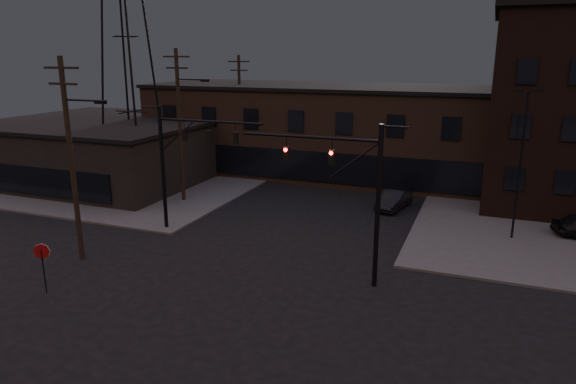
% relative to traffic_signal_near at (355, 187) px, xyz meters
% --- Properties ---
extents(ground, '(140.00, 140.00, 0.00)m').
position_rel_traffic_signal_near_xyz_m(ground, '(-5.36, -4.50, -4.93)').
color(ground, black).
rests_on(ground, ground).
extents(sidewalk_nw, '(30.00, 30.00, 0.15)m').
position_rel_traffic_signal_near_xyz_m(sidewalk_nw, '(-27.36, 17.50, -4.86)').
color(sidewalk_nw, '#474744').
rests_on(sidewalk_nw, ground).
extents(building_row, '(40.00, 12.00, 8.00)m').
position_rel_traffic_signal_near_xyz_m(building_row, '(-5.36, 23.50, -0.93)').
color(building_row, '#4B3528').
rests_on(building_row, ground).
extents(building_left, '(16.00, 12.00, 5.00)m').
position_rel_traffic_signal_near_xyz_m(building_left, '(-25.36, 11.50, -2.43)').
color(building_left, black).
rests_on(building_left, ground).
extents(traffic_signal_near, '(7.12, 0.24, 8.00)m').
position_rel_traffic_signal_near_xyz_m(traffic_signal_near, '(0.00, 0.00, 0.00)').
color(traffic_signal_near, black).
rests_on(traffic_signal_near, ground).
extents(traffic_signal_far, '(7.12, 0.24, 8.00)m').
position_rel_traffic_signal_near_xyz_m(traffic_signal_far, '(-12.07, 3.50, 0.08)').
color(traffic_signal_far, black).
rests_on(traffic_signal_far, ground).
extents(stop_sign, '(0.72, 0.33, 2.48)m').
position_rel_traffic_signal_near_xyz_m(stop_sign, '(-13.36, -6.49, -3.09)').
color(stop_sign, black).
rests_on(stop_sign, ground).
extents(utility_pole_near, '(3.70, 0.28, 11.00)m').
position_rel_traffic_signal_near_xyz_m(utility_pole_near, '(-14.79, -2.50, 0.94)').
color(utility_pole_near, black).
rests_on(utility_pole_near, ground).
extents(utility_pole_mid, '(3.70, 0.28, 11.50)m').
position_rel_traffic_signal_near_xyz_m(utility_pole_mid, '(-15.79, 9.50, 1.19)').
color(utility_pole_mid, black).
rests_on(utility_pole_mid, ground).
extents(utility_pole_far, '(2.20, 0.28, 11.00)m').
position_rel_traffic_signal_near_xyz_m(utility_pole_far, '(-16.86, 21.50, 0.85)').
color(utility_pole_far, black).
rests_on(utility_pole_far, ground).
extents(transmission_tower, '(7.00, 7.00, 25.00)m').
position_rel_traffic_signal_near_xyz_m(transmission_tower, '(-23.36, 13.50, 7.57)').
color(transmission_tower, black).
rests_on(transmission_tower, ground).
extents(lot_light_a, '(1.50, 0.28, 9.14)m').
position_rel_traffic_signal_near_xyz_m(lot_light_a, '(7.64, 9.50, 0.58)').
color(lot_light_a, black).
rests_on(lot_light_a, ground).
extents(car_crossing, '(2.25, 4.32, 1.35)m').
position_rel_traffic_signal_near_xyz_m(car_crossing, '(-0.29, 13.50, -4.25)').
color(car_crossing, black).
rests_on(car_crossing, ground).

